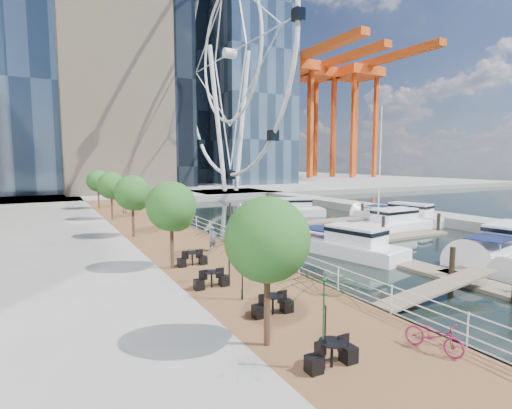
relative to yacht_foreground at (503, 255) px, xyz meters
The scene contains 19 objects.
ground 11.21m from the yacht_foreground, behind, with size 520.00×520.00×0.00m, color black.
boardwalk 25.27m from the yacht_foreground, 143.12° to the left, with size 6.00×60.00×1.00m, color brown.
seawall 22.94m from the yacht_foreground, 138.62° to the left, with size 0.25×60.00×1.00m, color #595954.
land_far 102.78m from the yacht_foreground, 96.26° to the left, with size 200.00×114.00×1.00m, color gray.
breakwater 22.00m from the yacht_foreground, 66.44° to the left, with size 4.00×60.00×1.00m, color gray.
pier 52.24m from the yacht_foreground, 86.94° to the left, with size 14.00×12.00×1.00m, color gray.
railing 23.06m from the yacht_foreground, 138.78° to the left, with size 0.10×60.00×1.05m, color white, non-canonical shape.
floating_docks 10.66m from the yacht_foreground, 107.73° to the left, with size 16.00×34.00×2.60m.
ferris_wheel 58.31m from the yacht_foreground, 86.94° to the left, with size 5.80×45.60×47.80m.
port_cranes 113.01m from the yacht_foreground, 59.50° to the left, with size 40.00×52.00×38.00m.
street_trees 27.02m from the yacht_foreground, 147.94° to the left, with size 2.60×42.60×4.60m.
cafe_tables 21.73m from the yacht_foreground, behind, with size 2.50×13.70×0.74m.
yacht_foreground is the anchor object (origin of this frame).
bicycle 20.34m from the yacht_foreground, 155.15° to the right, with size 0.62×1.77×0.93m, color maroon.
pedestrian_near 20.48m from the yacht_foreground, 159.75° to the left, with size 0.57×0.37×1.56m, color #4F506A.
pedestrian_mid 27.93m from the yacht_foreground, 130.85° to the left, with size 0.85×0.66×1.75m, color #7F6B57.
pedestrian_far 35.41m from the yacht_foreground, 125.66° to the left, with size 1.03×0.43×1.75m, color #2F353B.
moored_yachts 12.02m from the yacht_foreground, 98.15° to the left, with size 21.01×32.95×11.50m.
cafe_seating 21.84m from the yacht_foreground, behind, with size 4.14×11.44×2.76m.
Camera 1 is at (-17.26, -16.17, 6.64)m, focal length 28.00 mm.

